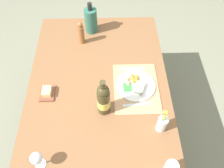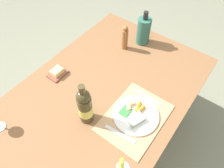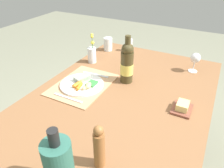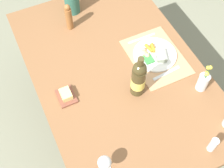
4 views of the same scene
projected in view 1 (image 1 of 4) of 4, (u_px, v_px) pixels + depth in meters
The scene contains 12 objects.
ground_plane at pixel (102, 130), 2.24m from camera, with size 8.00×8.00×0.00m, color gray.
dining_table at pixel (99, 94), 1.72m from camera, with size 1.54×1.01×0.73m.
placemat at pixel (136, 88), 1.65m from camera, with size 0.43×0.32×0.01m, color tan.
dinner_plate at pixel (135, 85), 1.64m from camera, with size 0.28×0.28×0.04m.
fork at pixel (137, 104), 1.56m from camera, with size 0.02×0.19×0.01m, color silver.
knife at pixel (133, 69), 1.74m from camera, with size 0.01×0.20×0.01m, color silver.
cooler_bottle at pixel (91, 20), 1.92m from camera, with size 0.10×0.10×0.27m.
wine_bottle at pixel (104, 99), 1.44m from camera, with size 0.08×0.08×0.31m.
pepper_mill at pixel (81, 33), 1.84m from camera, with size 0.05×0.05×0.20m.
flower_vase at pixel (162, 123), 1.41m from camera, with size 0.06×0.06×0.23m.
wine_glass at pixel (36, 158), 1.25m from camera, with size 0.07×0.07×0.14m.
butter_dish at pixel (47, 92), 1.60m from camera, with size 0.13×0.10×0.05m.
Camera 1 is at (-0.95, -0.07, 2.08)m, focal length 37.18 mm.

